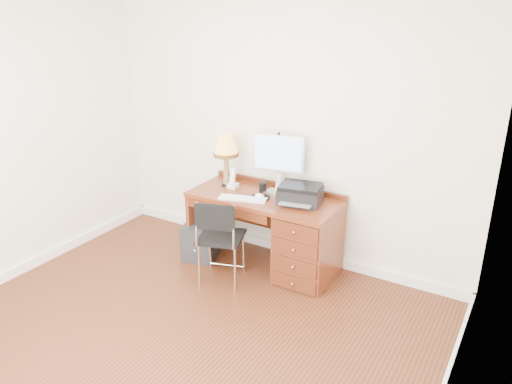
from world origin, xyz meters
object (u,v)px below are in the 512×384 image
Objects in this scene: desk at (293,234)px; monitor at (279,157)px; printer at (300,194)px; leg_lamp at (226,149)px; chair at (217,233)px; phone at (233,182)px; equipment_box at (200,241)px.

monitor is at bearing 146.42° from desk.
desk is 3.32× the size of printer.
printer is (0.31, -0.13, -0.28)m from monitor.
desk is at bearing -5.29° from leg_lamp.
printer is at bearing -34.22° from monitor.
printer is at bearing 42.57° from desk.
leg_lamp is (-0.82, 0.08, 0.73)m from desk.
phone is at bearing 90.26° from chair.
monitor is 0.57m from phone.
monitor is (-0.26, 0.17, 0.71)m from desk.
monitor is at bearing 11.62° from phone.
equipment_box is at bearing -136.56° from phone.
chair is at bearing -133.44° from desk.
leg_lamp is (-0.87, 0.03, 0.31)m from printer.
phone reaches higher than desk.
phone is 0.69m from chair.
equipment_box is at bearing -161.60° from monitor.
chair is at bearing -64.03° from leg_lamp.
desk is 2.80× the size of leg_lamp.
desk is 7.23× the size of phone.
phone is at bearing -17.95° from leg_lamp.
leg_lamp is at bearing 178.80° from monitor.
desk is 0.78m from monitor.
leg_lamp reaches higher than printer.
monitor is 1.31× the size of printer.
equipment_box is (-0.25, -0.27, -0.62)m from phone.
printer is 0.84× the size of leg_lamp.
phone is 0.55× the size of equipment_box.
equipment_box is at bearing -116.32° from leg_lamp.
phone reaches higher than printer.
chair is at bearing -120.67° from monitor.
leg_lamp is 0.35m from phone.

